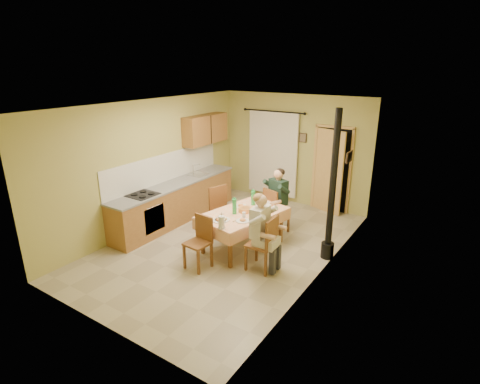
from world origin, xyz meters
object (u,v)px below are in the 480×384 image
Objects in this scene: chair_far at (276,219)px; man_right at (262,224)px; stove_flue at (331,207)px; man_far at (277,193)px; chair_right at (262,254)px; chair_left at (224,221)px; chair_near at (199,253)px; dining_table at (243,230)px.

chair_far is 0.72× the size of man_right.
stove_flue is (1.37, -0.50, 0.73)m from chair_far.
chair_far is at bearing -90.00° from man_far.
chair_left is at bearing 57.48° from chair_right.
man_far is (0.45, 2.13, 0.59)m from chair_near.
chair_far is 1.73m from man_right.
chair_far is at bearing 16.63° from man_right.
chair_right is 0.59m from man_right.
chair_near is 0.69× the size of man_right.
chair_far is at bearing 145.59° from chair_left.
chair_far reaches higher than dining_table.
chair_far is (0.19, 1.03, -0.09)m from dining_table.
chair_near is 0.94× the size of chair_left.
stove_flue reaches higher than dining_table.
man_far is (0.90, 0.71, 0.59)m from chair_left.
stove_flue reaches higher than chair_near.
man_right is (0.52, -1.54, 0.59)m from chair_far.
chair_far is 1.14m from chair_left.
chair_near is (-0.44, -2.11, -0.00)m from chair_far.
chair_right is 1.52m from stove_flue.
stove_flue is at bearing -1.06° from man_far.
chair_far is 1.63m from chair_right.
chair_right is at bearing -51.27° from chair_far.
chair_near is 2.54m from stove_flue.
chair_left is 0.74× the size of man_right.
chair_far is 0.36× the size of stove_flue.
chair_far is 1.63m from stove_flue.
chair_left is (-0.71, 0.34, -0.09)m from dining_table.
dining_table is 1.17m from man_far.
man_far is 1.64m from man_right.
stove_flue is (1.56, 0.53, 0.64)m from dining_table.
chair_far is 0.72× the size of man_far.
dining_table is at bearing 52.17° from man_right.
stove_flue is at bearing -40.76° from chair_right.
dining_table is 1.05m from chair_far.
chair_far is 2.16m from chair_near.
chair_right is at bearing -23.65° from dining_table.
stove_flue is at bearing -0.48° from chair_far.
chair_near is at bearing 118.65° from man_right.
man_far is at bearing 91.11° from dining_table.
stove_flue is (2.27, 0.20, 0.73)m from chair_left.
man_far reaches higher than chair_left.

